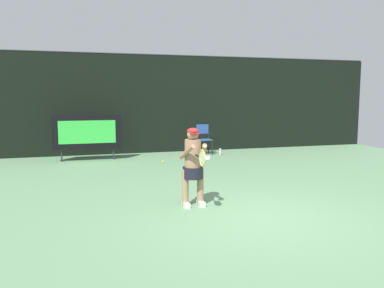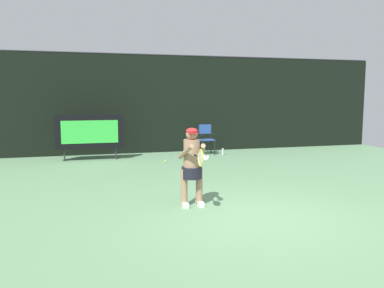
% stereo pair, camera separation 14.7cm
% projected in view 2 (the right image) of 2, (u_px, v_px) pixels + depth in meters
% --- Properties ---
extents(ground, '(18.00, 22.00, 0.03)m').
position_uv_depth(ground, '(260.00, 222.00, 6.64)').
color(ground, '#648F65').
extents(backdrop_screen, '(18.00, 0.12, 3.66)m').
position_uv_depth(backdrop_screen, '(160.00, 104.00, 14.73)').
color(backdrop_screen, black).
rests_on(backdrop_screen, ground).
extents(scoreboard, '(2.20, 0.21, 1.50)m').
position_uv_depth(scoreboard, '(90.00, 132.00, 12.90)').
color(scoreboard, black).
rests_on(scoreboard, ground).
extents(umpire_chair, '(0.52, 0.44, 1.08)m').
position_uv_depth(umpire_chair, '(206.00, 137.00, 14.32)').
color(umpire_chair, black).
rests_on(umpire_chair, ground).
extents(water_bottle, '(0.07, 0.07, 0.27)m').
position_uv_depth(water_bottle, '(223.00, 152.00, 14.16)').
color(water_bottle, silver).
rests_on(water_bottle, ground).
extents(tennis_player, '(0.53, 0.61, 1.51)m').
position_uv_depth(tennis_player, '(192.00, 163.00, 7.47)').
color(tennis_player, white).
rests_on(tennis_player, ground).
extents(tennis_racket, '(0.03, 0.60, 0.31)m').
position_uv_depth(tennis_racket, '(200.00, 158.00, 6.95)').
color(tennis_racket, black).
extents(tennis_ball_loose, '(0.07, 0.07, 0.07)m').
position_uv_depth(tennis_ball_loose, '(165.00, 162.00, 12.52)').
color(tennis_ball_loose, '#CCDB3D').
rests_on(tennis_ball_loose, ground).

